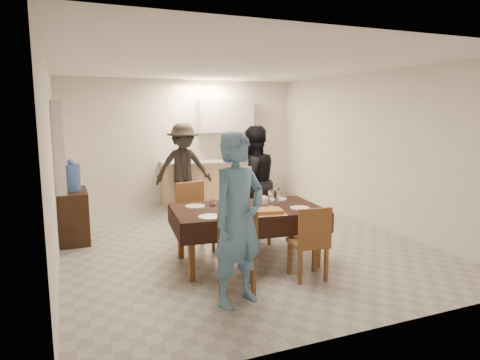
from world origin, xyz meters
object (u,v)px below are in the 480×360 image
object	(u,v)px
savoury_tart	(267,211)
person_far	(253,182)
water_jug	(71,177)
microwave	(249,152)
wine_bottle	(242,194)
person_kitchen	(184,167)
person_near	(238,220)
water_pitcher	(273,198)
dining_table	(247,210)
console	(73,216)

from	to	relation	value
savoury_tart	person_far	bearing A→B (deg)	72.53
water_jug	microwave	size ratio (longest dim) A/B	0.73
water_jug	wine_bottle	bearing A→B (deg)	-42.34
water_jug	person_kitchen	bearing A→B (deg)	32.83
microwave	person_far	bearing A→B (deg)	67.44
water_jug	person_far	bearing A→B (deg)	-17.47
person_near	microwave	bearing A→B (deg)	44.57
water_jug	savoury_tart	size ratio (longest dim) A/B	0.95
wine_bottle	savoury_tart	world-z (taller)	wine_bottle
wine_bottle	person_near	distance (m)	1.21
person_kitchen	savoury_tart	bearing A→B (deg)	-88.99
savoury_tart	person_kitchen	size ratio (longest dim) A/B	0.24
wine_bottle	savoury_tart	xyz separation A→B (m)	(0.15, -0.43, -0.14)
wine_bottle	water_pitcher	bearing A→B (deg)	-14.04
wine_bottle	savoury_tart	size ratio (longest dim) A/B	0.80
wine_bottle	dining_table	bearing A→B (deg)	-45.00
console	water_jug	size ratio (longest dim) A/B	2.10
dining_table	console	bearing A→B (deg)	143.59
water_pitcher	person_far	xyz separation A→B (m)	(0.20, 1.10, 0.03)
dining_table	water_pitcher	xyz separation A→B (m)	(0.35, -0.05, 0.14)
console	microwave	distance (m)	4.14
savoury_tart	water_pitcher	bearing A→B (deg)	52.85
wine_bottle	microwave	size ratio (longest dim) A/B	0.62
person_near	wine_bottle	bearing A→B (deg)	45.01
person_far	person_kitchen	distance (m)	2.22
dining_table	wine_bottle	distance (m)	0.21
water_jug	person_kitchen	xyz separation A→B (m)	(2.08, 1.34, -0.12)
dining_table	person_kitchen	bearing A→B (deg)	95.34
person_far	microwave	bearing A→B (deg)	-122.23
console	savoury_tart	world-z (taller)	savoury_tart
water_pitcher	person_near	distance (m)	1.35
savoury_tart	console	bearing A→B (deg)	133.66
dining_table	microwave	world-z (taller)	microwave
water_pitcher	savoury_tart	bearing A→B (deg)	-127.15
console	water_pitcher	bearing A→B (deg)	-38.68
savoury_tart	person_kitchen	distance (m)	3.59
dining_table	person_kitchen	xyz separation A→B (m)	(0.04, 3.21, 0.16)
dining_table	water_jug	bearing A→B (deg)	143.59
person_kitchen	wine_bottle	bearing A→B (deg)	-91.58
dining_table	wine_bottle	bearing A→B (deg)	141.00
microwave	person_kitchen	xyz separation A→B (m)	(-1.60, -0.45, -0.20)
dining_table	wine_bottle	size ratio (longest dim) A/B	5.89
person_far	person_kitchen	bearing A→B (deg)	-86.30
wine_bottle	person_near	xyz separation A→B (m)	(-0.50, -1.10, -0.02)
person_kitchen	water_jug	bearing A→B (deg)	-147.17
water_pitcher	person_near	xyz separation A→B (m)	(-0.90, -1.00, 0.04)
water_jug	person_near	xyz separation A→B (m)	(1.49, -2.92, -0.10)
water_pitcher	dining_table	bearing A→B (deg)	171.87
water_jug	person_far	distance (m)	2.72
dining_table	person_kitchen	world-z (taller)	person_kitchen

